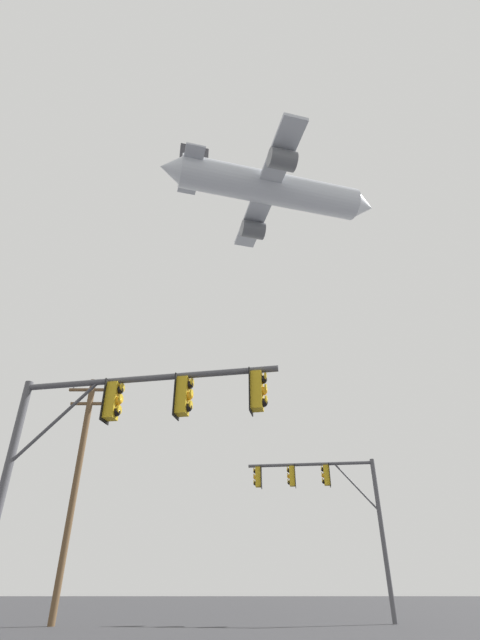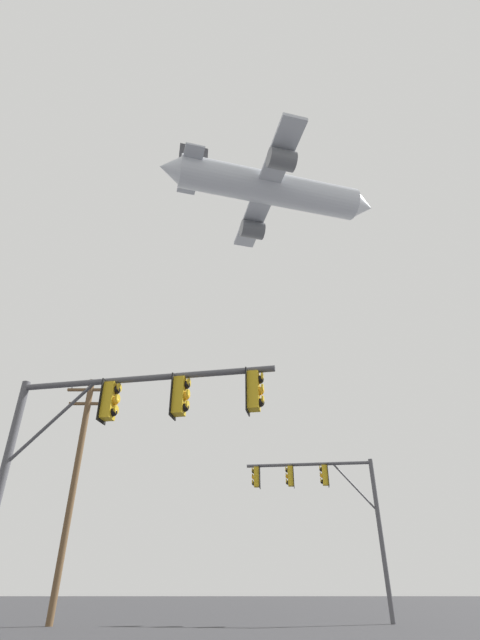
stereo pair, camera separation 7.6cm
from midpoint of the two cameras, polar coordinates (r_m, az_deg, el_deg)
The scene contains 4 objects.
signal_pole_near at distance 11.35m, azimuth -15.22°, elevation -12.58°, with size 6.43×1.40×5.85m.
signal_pole_far at distance 22.92m, azimuth 10.56°, elevation -20.48°, with size 5.93×1.02×6.51m.
utility_pole at distance 22.36m, azimuth -19.84°, elevation -18.29°, with size 2.20×0.28×10.03m.
airplane at distance 64.55m, azimuth 3.82°, elevation 15.99°, with size 30.12×23.26×8.26m.
Camera 2 is at (-0.80, -4.77, 1.30)m, focal length 25.66 mm.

